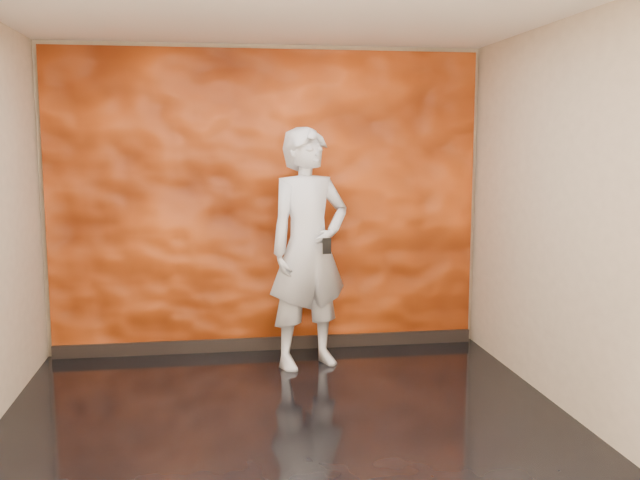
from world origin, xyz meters
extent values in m
cube|color=black|center=(0.00, 0.00, -0.01)|extent=(4.00, 4.00, 0.01)
cube|color=tan|center=(0.00, 2.00, 1.40)|extent=(4.00, 0.02, 2.80)
cube|color=tan|center=(0.00, -2.00, 1.40)|extent=(4.00, 0.02, 2.80)
cube|color=tan|center=(2.00, 0.00, 1.40)|extent=(0.02, 4.00, 2.80)
cube|color=white|center=(0.00, 0.00, 2.80)|extent=(4.00, 4.00, 0.01)
cube|color=#EA5716|center=(0.00, 1.96, 1.38)|extent=(3.90, 0.06, 2.75)
cube|color=black|center=(0.00, 1.92, 0.06)|extent=(3.90, 0.04, 0.12)
imported|color=#A5ABB5|center=(0.31, 1.41, 1.03)|extent=(0.88, 0.74, 2.06)
cube|color=black|center=(0.43, 1.16, 1.08)|extent=(0.07, 0.02, 0.13)
camera|label=1|loc=(-0.48, -4.56, 1.93)|focal=40.00mm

